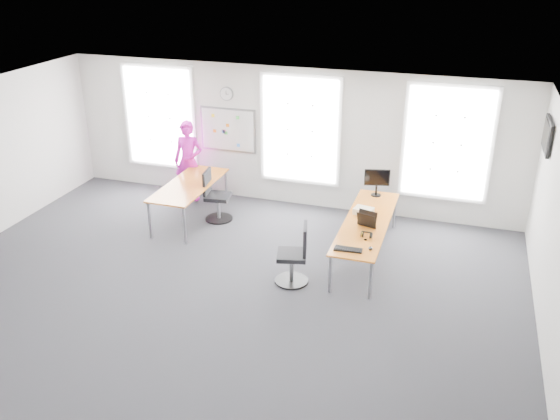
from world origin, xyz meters
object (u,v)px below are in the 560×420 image
(chair_right, at_px, (295,258))
(chair_left, at_px, (215,198))
(monitor, at_px, (377,180))
(desk_left, at_px, (189,187))
(headphones, at_px, (366,235))
(desk_right, at_px, (367,223))
(person, at_px, (189,161))
(keyboard, at_px, (348,249))

(chair_right, height_order, chair_left, chair_left)
(chair_right, bearing_deg, monitor, 145.86)
(desk_left, relative_size, headphones, 11.18)
(desk_right, height_order, person, person)
(headphones, bearing_deg, desk_right, 96.23)
(keyboard, xyz_separation_m, monitor, (0.05, 2.42, 0.32))
(desk_left, xyz_separation_m, chair_right, (2.79, -1.75, -0.26))
(chair_right, height_order, headphones, chair_right)
(chair_right, xyz_separation_m, headphones, (1.07, 0.62, 0.30))
(chair_left, height_order, monitor, monitor)
(desk_left, xyz_separation_m, headphones, (3.86, -1.13, 0.04))
(desk_right, bearing_deg, chair_right, -127.26)
(desk_right, relative_size, keyboard, 6.38)
(person, bearing_deg, desk_right, -23.45)
(desk_right, bearing_deg, keyboard, -94.53)
(desk_right, height_order, chair_right, chair_right)
(chair_left, bearing_deg, desk_left, 101.54)
(person, bearing_deg, chair_left, -44.50)
(person, bearing_deg, chair_right, -44.23)
(desk_left, xyz_separation_m, keyboard, (3.66, -1.67, -0.00))
(person, bearing_deg, monitor, -7.67)
(person, relative_size, headphones, 9.25)
(desk_right, xyz_separation_m, monitor, (-0.04, 1.22, 0.38))
(desk_left, xyz_separation_m, monitor, (3.71, 0.74, 0.32))
(desk_right, relative_size, monitor, 5.34)
(desk_right, relative_size, chair_right, 2.76)
(desk_right, xyz_separation_m, desk_left, (-3.76, 0.48, 0.06))
(headphones, bearing_deg, chair_left, 156.04)
(chair_right, bearing_deg, chair_left, -143.68)
(person, bearing_deg, keyboard, -37.03)
(desk_right, relative_size, headphones, 15.10)
(person, relative_size, keyboard, 3.91)
(monitor, bearing_deg, desk_left, 178.01)
(desk_left, bearing_deg, headphones, -16.36)
(chair_right, bearing_deg, desk_left, -135.93)
(keyboard, distance_m, headphones, 0.58)
(headphones, bearing_deg, monitor, 91.64)
(chair_right, xyz_separation_m, monitor, (0.92, 2.49, 0.58))
(chair_left, distance_m, person, 1.35)
(person, height_order, monitor, person)
(monitor, bearing_deg, chair_right, -123.60)
(person, distance_m, headphones, 4.84)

